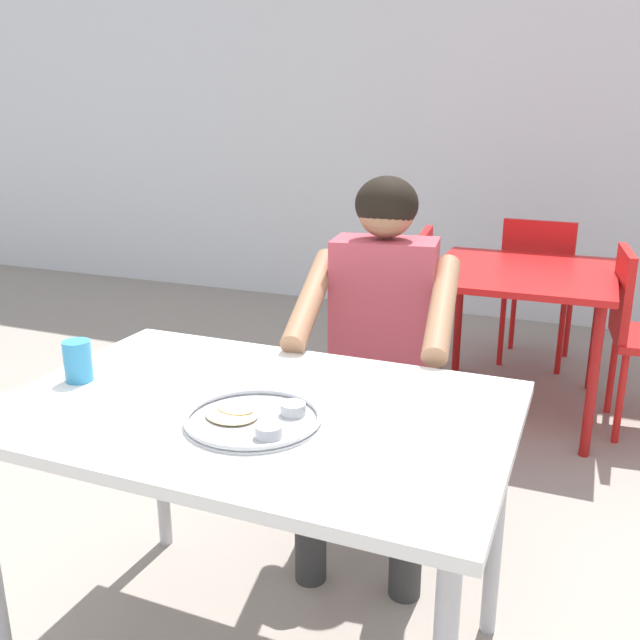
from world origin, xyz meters
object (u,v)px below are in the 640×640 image
Objects in this scene: diner_foreground at (379,335)px; chair_red_far at (538,281)px; table_background_red at (521,286)px; thali_tray at (254,418)px; chair_red_left at (403,301)px; drinking_cup at (78,360)px; table_foreground at (256,432)px; chair_foreground at (389,379)px.

chair_red_far is at bearing 80.15° from diner_foreground.
thali_tray is at bearing -99.88° from table_background_red.
table_background_red is at bearing -92.46° from chair_red_far.
chair_red_far is at bearing 48.16° from chair_red_left.
table_background_red is (0.90, 2.02, -0.18)m from drinking_cup.
diner_foreground is (0.09, 0.69, 0.05)m from table_foreground.
chair_red_far is at bearing 87.54° from table_background_red.
table_background_red is 1.08× the size of chair_red_far.
chair_red_left is (-0.27, 1.28, -0.23)m from diner_foreground.
drinking_cup is 2.22m from table_background_red.
chair_red_far is (0.39, 2.75, -0.26)m from thali_tray.
thali_tray is 2.87× the size of drinking_cup.
drinking_cup is (-0.54, 0.05, 0.05)m from thali_tray.
diner_foreground is at bearing 51.07° from drinking_cup.
chair_foreground is 1.00× the size of chair_red_left.
chair_foreground is 1.13m from table_background_red.
chair_foreground is 0.99× the size of chair_red_far.
chair_red_left reaches higher than drinking_cup.
chair_red_far is (0.03, 0.68, -0.12)m from table_background_red.
drinking_cup is at bearing -120.96° from chair_foreground.
chair_red_far is at bearing 81.93° from thali_tray.
table_foreground is 3.89× the size of thali_tray.
drinking_cup is 2.87m from chair_red_far.
drinking_cup is at bearing -175.49° from table_foreground.
diner_foreground is at bearing -83.83° from chair_foreground.
drinking_cup is at bearing -114.08° from table_background_red.
drinking_cup is 0.13× the size of chair_red_left.
table_foreground is at bearing -97.78° from diner_foreground.
table_background_red is at bearing 72.66° from chair_foreground.
table_background_red is 0.60m from chair_red_left.
chair_foreground is (0.07, 0.91, -0.18)m from table_foreground.
chair_red_far is at bearing 70.93° from drinking_cup.
table_foreground is at bearing -99.32° from chair_red_far.
diner_foreground reaches higher than table_foreground.
chair_foreground is 1.79m from chair_red_far.
chair_red_left is (-0.58, -0.00, -0.14)m from table_background_red.
table_foreground is 1.99m from chair_red_left.
chair_foreground is at bearing -77.10° from chair_red_left.
chair_foreground reaches higher than table_foreground.
chair_red_far is (0.61, 0.68, 0.01)m from chair_red_left.
thali_tray is 0.55m from drinking_cup.
thali_tray reaches higher than table_background_red.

